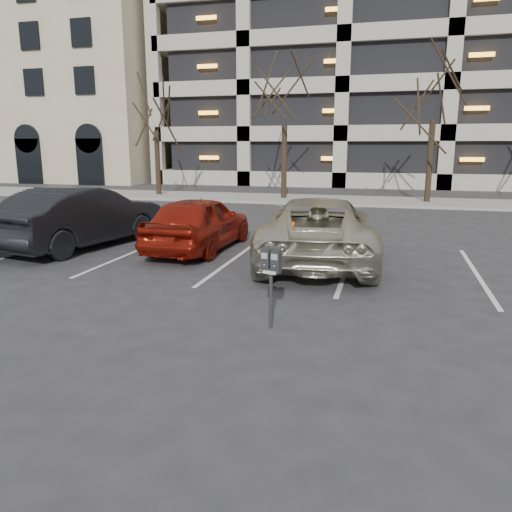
% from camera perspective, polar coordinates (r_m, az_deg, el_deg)
% --- Properties ---
extents(ground, '(140.00, 140.00, 0.00)m').
position_cam_1_polar(ground, '(9.84, 1.12, -3.80)').
color(ground, '#28282B').
rests_on(ground, ground).
extents(sidewalk, '(80.00, 4.00, 0.12)m').
position_cam_1_polar(sidewalk, '(25.41, 9.85, 6.28)').
color(sidewalk, gray).
rests_on(sidewalk, ground).
extents(stall_lines, '(16.90, 5.20, 0.00)m').
position_cam_1_polar(stall_lines, '(12.35, -2.63, -0.39)').
color(stall_lines, silver).
rests_on(stall_lines, ground).
extents(office_building, '(26.00, 16.20, 15.00)m').
position_cam_1_polar(office_building, '(49.65, -23.78, 17.04)').
color(office_building, tan).
rests_on(office_building, ground).
extents(tree_a, '(3.43, 3.43, 7.80)m').
position_cam_1_polar(tree_a, '(28.13, -11.53, 18.20)').
color(tree_a, black).
rests_on(tree_a, ground).
extents(tree_b, '(3.62, 3.62, 8.23)m').
position_cam_1_polar(tree_b, '(25.90, 3.34, 19.61)').
color(tree_b, black).
rests_on(tree_b, ground).
extents(tree_c, '(3.79, 3.79, 8.62)m').
position_cam_1_polar(tree_c, '(25.46, 19.97, 19.69)').
color(tree_c, black).
rests_on(tree_c, ground).
extents(parking_meter, '(0.34, 0.20, 1.25)m').
position_cam_1_polar(parking_meter, '(7.53, 1.73, -1.38)').
color(parking_meter, black).
rests_on(parking_meter, ground).
extents(suv_silver, '(3.23, 5.89, 1.57)m').
position_cam_1_polar(suv_silver, '(12.10, 7.13, 3.00)').
color(suv_silver, beige).
rests_on(suv_silver, ground).
extents(car_red, '(1.86, 4.37, 1.47)m').
position_cam_1_polar(car_red, '(13.46, -6.55, 3.80)').
color(car_red, maroon).
rests_on(car_red, ground).
extents(car_dark, '(2.71, 5.33, 1.68)m').
position_cam_1_polar(car_dark, '(14.56, -19.24, 4.24)').
color(car_dark, black).
rests_on(car_dark, ground).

